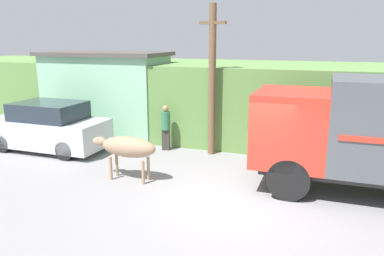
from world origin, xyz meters
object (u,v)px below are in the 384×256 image
(brown_cow, at_px, (127,147))
(utility_pole, at_px, (212,79))
(pedestrian_on_hill, at_px, (166,126))
(parked_suv, at_px, (48,127))

(brown_cow, distance_m, utility_pole, 4.00)
(pedestrian_on_hill, bearing_deg, parked_suv, 9.20)
(brown_cow, relative_size, utility_pole, 0.39)
(parked_suv, height_order, utility_pole, utility_pole)
(brown_cow, bearing_deg, parked_suv, 164.43)
(parked_suv, distance_m, pedestrian_on_hill, 4.34)
(brown_cow, height_order, parked_suv, parked_suv)
(utility_pole, bearing_deg, parked_suv, -164.98)
(parked_suv, xyz_separation_m, pedestrian_on_hill, (4.09, 1.44, 0.07))
(parked_suv, distance_m, utility_pole, 6.29)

